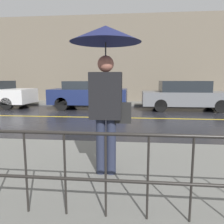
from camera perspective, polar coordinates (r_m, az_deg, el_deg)
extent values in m
plane|color=black|center=(9.08, -8.32, -1.31)|extent=(80.00, 80.00, 0.00)
cube|color=slate|center=(4.29, -26.26, -12.63)|extent=(28.00, 3.04, 0.11)
cube|color=slate|center=(13.68, -3.48, 2.29)|extent=(28.00, 1.93, 0.11)
cube|color=gold|center=(9.08, -8.32, -1.29)|extent=(25.20, 0.12, 0.01)
cube|color=#706656|center=(14.76, -2.86, 13.45)|extent=(28.00, 0.30, 5.61)
cylinder|color=black|center=(2.58, -21.52, -14.54)|extent=(0.02, 0.02, 0.89)
cylinder|color=black|center=(2.43, -12.14, -15.66)|extent=(0.02, 0.02, 0.89)
cylinder|color=black|center=(2.34, -1.66, -16.44)|extent=(0.02, 0.02, 0.89)
cylinder|color=black|center=(2.32, 9.34, -16.70)|extent=(0.02, 0.02, 0.89)
cylinder|color=black|center=(2.39, 20.09, -16.39)|extent=(0.02, 0.02, 0.89)
cylinder|color=#23283D|center=(3.36, -2.95, -8.89)|extent=(0.14, 0.14, 0.86)
cylinder|color=#23283D|center=(3.34, -0.19, -8.98)|extent=(0.14, 0.14, 0.86)
cube|color=black|center=(3.20, -1.63, 4.27)|extent=(0.46, 0.28, 0.68)
sphere|color=#B36D59|center=(3.20, -1.66, 12.45)|extent=(0.24, 0.24, 0.24)
cylinder|color=#262628|center=(3.20, -1.66, 11.03)|extent=(0.02, 0.02, 0.75)
cone|color=#191E4C|center=(3.26, -1.70, 19.70)|extent=(1.01, 1.01, 0.23)
cube|color=black|center=(3.21, 2.92, -0.21)|extent=(0.24, 0.12, 0.30)
cylinder|color=black|center=(13.73, -22.14, 2.79)|extent=(0.63, 0.22, 0.63)
cylinder|color=black|center=(12.30, -25.75, 1.96)|extent=(0.63, 0.22, 0.63)
cube|color=#19234C|center=(11.52, -6.01, 4.11)|extent=(3.93, 1.85, 0.76)
cube|color=#1E2328|center=(11.52, -6.83, 7.01)|extent=(2.04, 1.70, 0.41)
cylinder|color=black|center=(12.17, 0.43, 2.83)|extent=(0.66, 0.22, 0.66)
cylinder|color=black|center=(10.56, -0.41, 1.96)|extent=(0.66, 0.22, 0.66)
cylinder|color=black|center=(12.63, -10.65, 2.89)|extent=(0.66, 0.22, 0.66)
cylinder|color=black|center=(11.09, -13.03, 2.05)|extent=(0.66, 0.22, 0.66)
cube|color=slate|center=(11.58, 18.92, 3.39)|extent=(4.40, 1.75, 0.67)
cube|color=#1E2328|center=(11.51, 18.21, 6.40)|extent=(2.29, 1.61, 0.53)
cylinder|color=black|center=(12.71, 24.09, 2.21)|extent=(0.60, 0.22, 0.60)
cylinder|color=black|center=(11.27, 26.50, 1.34)|extent=(0.60, 0.22, 0.60)
cylinder|color=black|center=(12.14, 11.75, 2.51)|extent=(0.60, 0.22, 0.60)
cylinder|color=black|center=(10.62, 12.58, 1.64)|extent=(0.60, 0.22, 0.60)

